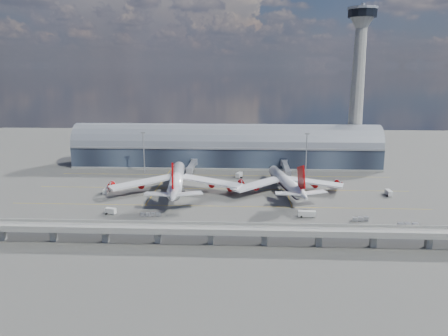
{
  "coord_description": "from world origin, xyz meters",
  "views": [
    {
      "loc": [
        12.22,
        -207.53,
        65.01
      ],
      "look_at": [
        1.9,
        10.0,
        14.0
      ],
      "focal_mm": 35.0,
      "sensor_mm": 36.0,
      "label": 1
    }
  ],
  "objects_px": {
    "airliner_left": "(176,180)",
    "service_truck_5": "(176,180)",
    "floodlight_mast_right": "(306,153)",
    "service_truck_1": "(111,211)",
    "service_truck_0": "(106,191)",
    "cargo_train_1": "(360,219)",
    "service_truck_4": "(239,175)",
    "floodlight_mast_left": "(144,151)",
    "airliner_right": "(286,182)",
    "service_truck_2": "(307,214)",
    "service_truck_3": "(389,193)",
    "cargo_train_2": "(408,225)",
    "cargo_train_0": "(150,215)",
    "control_tower": "(357,87)"
  },
  "relations": [
    {
      "from": "cargo_train_1",
      "to": "service_truck_0",
      "type": "bearing_deg",
      "value": 88.31
    },
    {
      "from": "floodlight_mast_right",
      "to": "service_truck_2",
      "type": "bearing_deg",
      "value": -97.19
    },
    {
      "from": "service_truck_1",
      "to": "service_truck_5",
      "type": "height_order",
      "value": "service_truck_5"
    },
    {
      "from": "control_tower",
      "to": "cargo_train_0",
      "type": "distance_m",
      "value": 165.62
    },
    {
      "from": "control_tower",
      "to": "service_truck_4",
      "type": "height_order",
      "value": "control_tower"
    },
    {
      "from": "service_truck_3",
      "to": "cargo_train_2",
      "type": "bearing_deg",
      "value": -100.76
    },
    {
      "from": "service_truck_0",
      "to": "cargo_train_1",
      "type": "height_order",
      "value": "service_truck_0"
    },
    {
      "from": "floodlight_mast_right",
      "to": "service_truck_1",
      "type": "relative_size",
      "value": 4.94
    },
    {
      "from": "control_tower",
      "to": "service_truck_2",
      "type": "height_order",
      "value": "control_tower"
    },
    {
      "from": "service_truck_0",
      "to": "service_truck_3",
      "type": "bearing_deg",
      "value": -1.73
    },
    {
      "from": "floodlight_mast_left",
      "to": "service_truck_4",
      "type": "distance_m",
      "value": 61.33
    },
    {
      "from": "service_truck_1",
      "to": "cargo_train_2",
      "type": "xyz_separation_m",
      "value": [
        127.55,
        -11.11,
        -0.39
      ]
    },
    {
      "from": "cargo_train_0",
      "to": "cargo_train_1",
      "type": "relative_size",
      "value": 1.15
    },
    {
      "from": "cargo_train_2",
      "to": "service_truck_1",
      "type": "bearing_deg",
      "value": 86.06
    },
    {
      "from": "floodlight_mast_left",
      "to": "service_truck_0",
      "type": "distance_m",
      "value": 48.89
    },
    {
      "from": "airliner_left",
      "to": "service_truck_3",
      "type": "relative_size",
      "value": 12.69
    },
    {
      "from": "service_truck_0",
      "to": "service_truck_3",
      "type": "relative_size",
      "value": 1.1
    },
    {
      "from": "airliner_left",
      "to": "service_truck_5",
      "type": "relative_size",
      "value": 12.27
    },
    {
      "from": "service_truck_5",
      "to": "cargo_train_0",
      "type": "height_order",
      "value": "service_truck_5"
    },
    {
      "from": "airliner_left",
      "to": "airliner_right",
      "type": "relative_size",
      "value": 1.16
    },
    {
      "from": "control_tower",
      "to": "airliner_left",
      "type": "relative_size",
      "value": 1.36
    },
    {
      "from": "service_truck_0",
      "to": "cargo_train_0",
      "type": "xyz_separation_m",
      "value": [
        30.67,
        -34.43,
        -0.61
      ]
    },
    {
      "from": "airliner_left",
      "to": "cargo_train_0",
      "type": "distance_m",
      "value": 38.66
    },
    {
      "from": "service_truck_2",
      "to": "cargo_train_1",
      "type": "bearing_deg",
      "value": -98.53
    },
    {
      "from": "control_tower",
      "to": "floodlight_mast_left",
      "type": "distance_m",
      "value": 143.01
    },
    {
      "from": "floodlight_mast_left",
      "to": "cargo_train_1",
      "type": "height_order",
      "value": "floodlight_mast_left"
    },
    {
      "from": "airliner_right",
      "to": "service_truck_5",
      "type": "height_order",
      "value": "airliner_right"
    },
    {
      "from": "control_tower",
      "to": "service_truck_2",
      "type": "distance_m",
      "value": 125.87
    },
    {
      "from": "service_truck_0",
      "to": "service_truck_5",
      "type": "bearing_deg",
      "value": 32.86
    },
    {
      "from": "cargo_train_2",
      "to": "cargo_train_1",
      "type": "bearing_deg",
      "value": 68.87
    },
    {
      "from": "service_truck_0",
      "to": "airliner_left",
      "type": "bearing_deg",
      "value": 2.28
    },
    {
      "from": "floodlight_mast_left",
      "to": "service_truck_2",
      "type": "height_order",
      "value": "floodlight_mast_left"
    },
    {
      "from": "cargo_train_0",
      "to": "floodlight_mast_left",
      "type": "bearing_deg",
      "value": 19.75
    },
    {
      "from": "floodlight_mast_right",
      "to": "cargo_train_2",
      "type": "distance_m",
      "value": 95.37
    },
    {
      "from": "service_truck_0",
      "to": "service_truck_1",
      "type": "bearing_deg",
      "value": -72.21
    },
    {
      "from": "floodlight_mast_left",
      "to": "service_truck_0",
      "type": "bearing_deg",
      "value": -101.92
    },
    {
      "from": "control_tower",
      "to": "service_truck_4",
      "type": "relative_size",
      "value": 17.69
    },
    {
      "from": "cargo_train_2",
      "to": "service_truck_3",
      "type": "bearing_deg",
      "value": -7.2
    },
    {
      "from": "airliner_left",
      "to": "service_truck_0",
      "type": "distance_m",
      "value": 37.15
    },
    {
      "from": "service_truck_4",
      "to": "service_truck_1",
      "type": "bearing_deg",
      "value": -106.85
    },
    {
      "from": "service_truck_0",
      "to": "service_truck_4",
      "type": "bearing_deg",
      "value": 24.86
    },
    {
      "from": "cargo_train_1",
      "to": "service_truck_2",
      "type": "bearing_deg",
      "value": 94.2
    },
    {
      "from": "floodlight_mast_left",
      "to": "cargo_train_1",
      "type": "distance_m",
      "value": 140.06
    },
    {
      "from": "floodlight_mast_right",
      "to": "airliner_right",
      "type": "xyz_separation_m",
      "value": [
        -15.72,
        -39.95,
        -8.23
      ]
    },
    {
      "from": "service_truck_0",
      "to": "service_truck_4",
      "type": "distance_m",
      "value": 78.05
    },
    {
      "from": "cargo_train_1",
      "to": "control_tower",
      "type": "bearing_deg",
      "value": 3.29
    },
    {
      "from": "service_truck_2",
      "to": "service_truck_3",
      "type": "distance_m",
      "value": 58.23
    },
    {
      "from": "service_truck_5",
      "to": "cargo_train_0",
      "type": "relative_size",
      "value": 0.69
    },
    {
      "from": "floodlight_mast_right",
      "to": "cargo_train_2",
      "type": "relative_size",
      "value": 2.96
    },
    {
      "from": "service_truck_2",
      "to": "floodlight_mast_left",
      "type": "bearing_deg",
      "value": 51.09
    }
  ]
}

